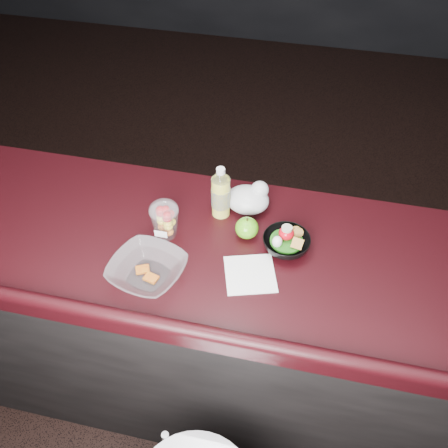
{
  "coord_description": "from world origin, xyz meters",
  "views": [
    {
      "loc": [
        0.34,
        -0.8,
        2.29
      ],
      "look_at": [
        0.09,
        0.33,
        1.1
      ],
      "focal_mm": 40.0,
      "sensor_mm": 36.0,
      "label": 1
    }
  ],
  "objects_px": {
    "lemonade_bottle": "(221,195)",
    "green_apple": "(247,228)",
    "snack_bowl": "(286,242)",
    "fruit_cup": "(165,219)",
    "takeout_bowl": "(147,270)"
  },
  "relations": [
    {
      "from": "lemonade_bottle",
      "to": "green_apple",
      "type": "bearing_deg",
      "value": -38.45
    },
    {
      "from": "snack_bowl",
      "to": "lemonade_bottle",
      "type": "bearing_deg",
      "value": 154.93
    },
    {
      "from": "fruit_cup",
      "to": "snack_bowl",
      "type": "bearing_deg",
      "value": 3.48
    },
    {
      "from": "fruit_cup",
      "to": "snack_bowl",
      "type": "xyz_separation_m",
      "value": [
        0.41,
        0.03,
        -0.04
      ]
    },
    {
      "from": "snack_bowl",
      "to": "takeout_bowl",
      "type": "xyz_separation_m",
      "value": [
        -0.42,
        -0.22,
        -0.0
      ]
    },
    {
      "from": "green_apple",
      "to": "snack_bowl",
      "type": "relative_size",
      "value": 0.43
    },
    {
      "from": "snack_bowl",
      "to": "takeout_bowl",
      "type": "relative_size",
      "value": 0.68
    },
    {
      "from": "takeout_bowl",
      "to": "fruit_cup",
      "type": "bearing_deg",
      "value": 89.39
    },
    {
      "from": "fruit_cup",
      "to": "green_apple",
      "type": "height_order",
      "value": "fruit_cup"
    },
    {
      "from": "lemonade_bottle",
      "to": "green_apple",
      "type": "distance_m",
      "value": 0.15
    },
    {
      "from": "fruit_cup",
      "to": "takeout_bowl",
      "type": "relative_size",
      "value": 0.5
    },
    {
      "from": "lemonade_bottle",
      "to": "takeout_bowl",
      "type": "relative_size",
      "value": 0.73
    },
    {
      "from": "green_apple",
      "to": "lemonade_bottle",
      "type": "bearing_deg",
      "value": 141.55
    },
    {
      "from": "lemonade_bottle",
      "to": "takeout_bowl",
      "type": "height_order",
      "value": "lemonade_bottle"
    },
    {
      "from": "snack_bowl",
      "to": "takeout_bowl",
      "type": "height_order",
      "value": "snack_bowl"
    }
  ]
}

